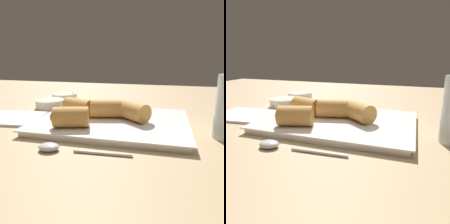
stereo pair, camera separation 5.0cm
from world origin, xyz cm
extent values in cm
cube|color=tan|center=(0.00, 0.00, 1.00)|extent=(180.00, 140.00, 2.00)
cube|color=white|center=(1.77, -0.32, 2.60)|extent=(32.94, 24.26, 1.20)
cube|color=white|center=(1.77, -0.32, 3.35)|extent=(34.25, 25.23, 0.30)
cylinder|color=#D19347|center=(-5.08, -7.62, 5.61)|extent=(8.03, 6.06, 4.23)
sphere|color=#B23D2D|center=(-7.90, -8.44, 5.61)|extent=(2.75, 2.75, 2.75)
cylinder|color=#D19347|center=(6.67, -0.49, 5.61)|extent=(8.23, 7.70, 4.23)
sphere|color=#6B9E47|center=(4.35, 1.30, 5.61)|extent=(2.75, 2.75, 2.75)
cylinder|color=#D19347|center=(-6.82, 0.73, 5.61)|extent=(8.12, 6.31, 4.23)
sphere|color=#B23D2D|center=(-9.59, 1.68, 5.61)|extent=(2.75, 2.75, 2.75)
cylinder|color=#D19347|center=(-0.46, 0.85, 5.61)|extent=(7.92, 5.76, 4.23)
sphere|color=#B23D2D|center=(-3.32, 0.17, 5.61)|extent=(2.75, 2.75, 2.75)
cylinder|color=white|center=(-21.14, 12.40, 3.19)|extent=(8.64, 8.64, 2.38)
cylinder|color=beige|center=(-21.14, 12.40, 4.17)|extent=(7.09, 7.09, 0.43)
cylinder|color=white|center=(-21.46, 23.60, 3.19)|extent=(8.64, 8.64, 2.38)
cylinder|color=beige|center=(-21.46, 23.60, 4.17)|extent=(7.09, 7.09, 0.43)
cylinder|color=silver|center=(3.83, -15.63, 2.25)|extent=(9.99, 1.03, 0.50)
ellipsoid|color=silver|center=(-5.64, -16.14, 2.64)|extent=(3.83, 3.03, 1.27)
cube|color=white|center=(-24.21, -1.51, 2.30)|extent=(15.33, 13.44, 0.60)
camera|label=1|loc=(13.12, -47.33, 18.23)|focal=35.00mm
camera|label=2|loc=(17.92, -45.91, 18.23)|focal=35.00mm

